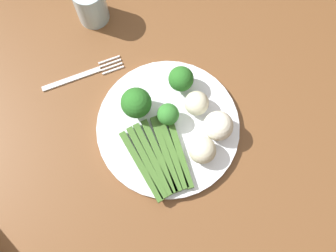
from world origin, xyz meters
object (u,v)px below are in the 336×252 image
Objects in this scene: plate at (168,128)px; cauliflower_front at (197,103)px; fork at (84,75)px; dining_table at (172,112)px; cauliflower_mid at (202,150)px; broccoli_front_left at (168,114)px; asparagus_bundle at (160,157)px; cauliflower_back_right at (218,126)px; broccoli_right at (182,80)px; broccoli_back at (136,103)px; water_glass at (91,4)px.

cauliflower_front is (-0.00, 0.07, 0.03)m from plate.
cauliflower_front is 0.23m from fork.
dining_table is 27.88× the size of cauliflower_front.
cauliflower_mid is at bearing 15.23° from plate.
broccoli_front_left reaches higher than dining_table.
asparagus_bundle is 0.08m from cauliflower_mid.
cauliflower_back_right is 1.20× the size of cauliflower_front.
broccoli_right is at bearing 122.63° from broccoli_front_left.
cauliflower_front reaches higher than plate.
cauliflower_front is (-0.06, -0.01, -0.00)m from cauliflower_back_right.
broccoli_right is at bearing 83.68° from broccoli_back.
broccoli_back reaches higher than cauliflower_front.
cauliflower_mid is (0.02, -0.05, -0.00)m from cauliflower_back_right.
broccoli_back is 0.23m from water_glass.
broccoli_back is (-0.01, -0.09, 0.01)m from broccoli_right.
cauliflower_back_right reaches higher than plate.
water_glass is at bearing -179.23° from cauliflower_mid.
cauliflower_mid reaches higher than fork.
broccoli_back is 1.26× the size of cauliflower_back_right.
dining_table is 0.19m from broccoli_back.
fork is 1.80× the size of water_glass.
plate is at bearing -53.54° from broccoli_right.
asparagus_bundle reaches higher than fork.
water_glass is (-0.23, -0.03, 0.16)m from dining_table.
broccoli_right is at bearing -40.27° from asparagus_bundle.
broccoli_front_left is 0.27m from water_glass.
water_glass is (-0.32, 0.06, 0.02)m from asparagus_bundle.
water_glass is (-0.36, -0.00, 0.01)m from cauliflower_mid.
cauliflower_front is (0.05, -0.00, -0.01)m from broccoli_right.
cauliflower_mid reaches higher than dining_table.
water_glass reaches higher than asparagus_bundle.
broccoli_front_left is 0.06m from broccoli_back.
asparagus_bundle is 3.20× the size of broccoli_front_left.
cauliflower_front reaches higher than asparagus_bundle.
broccoli_back is at bearing -160.52° from cauliflower_mid.
cauliflower_back_right is 0.33× the size of fork.
dining_table is 0.19m from cauliflower_back_right.
broccoli_right is 0.20m from fork.
cauliflower_mid is 0.36m from water_glass.
dining_table is 21.99× the size of broccoli_right.
cauliflower_back_right is (0.02, 0.12, 0.02)m from asparagus_bundle.
asparagus_bundle is at bearing -52.06° from broccoli_right.
dining_table is at bearing 7.82° from water_glass.
plate is at bearing -54.94° from fork.
broccoli_front_left is at bearing -35.42° from asparagus_bundle.
broccoli_right is 0.24m from water_glass.
water_glass reaches higher than cauliflower_front.
asparagus_bundle reaches higher than plate.
fork is at bearing -160.76° from broccoli_back.
cauliflower_mid is (0.13, -0.05, -0.01)m from broccoli_right.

